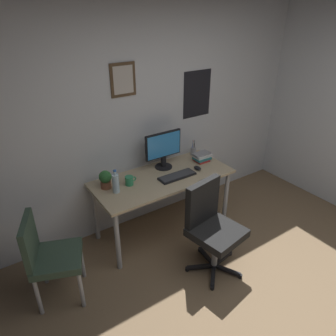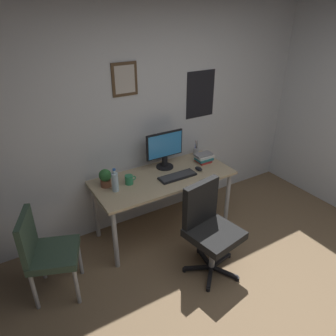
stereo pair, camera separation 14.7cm
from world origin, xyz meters
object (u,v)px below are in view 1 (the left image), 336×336
(book_stack_left, at_px, (202,157))
(pen_cup, at_px, (193,151))
(keyboard, at_px, (177,176))
(water_bottle, at_px, (116,183))
(potted_plant, at_px, (105,179))
(side_chair, at_px, (48,254))
(monitor, at_px, (163,149))
(office_chair, at_px, (211,224))
(coffee_mug_near, at_px, (129,181))
(computer_mouse, at_px, (198,168))

(book_stack_left, bearing_deg, pen_cup, 81.87)
(keyboard, height_order, pen_cup, pen_cup)
(book_stack_left, bearing_deg, water_bottle, -176.62)
(potted_plant, bearing_deg, book_stack_left, -3.19)
(keyboard, bearing_deg, book_stack_left, 18.25)
(side_chair, xyz_separation_m, potted_plant, (0.75, 0.40, 0.33))
(monitor, relative_size, potted_plant, 2.36)
(office_chair, height_order, coffee_mug_near, office_chair)
(monitor, height_order, pen_cup, monitor)
(keyboard, distance_m, pen_cup, 0.63)
(office_chair, relative_size, side_chair, 1.09)
(computer_mouse, xyz_separation_m, potted_plant, (-1.05, 0.21, 0.09))
(keyboard, height_order, book_stack_left, book_stack_left)
(side_chair, height_order, monitor, monitor)
(office_chair, height_order, keyboard, office_chair)
(office_chair, distance_m, side_chair, 1.52)
(keyboard, xyz_separation_m, computer_mouse, (0.30, 0.02, 0.01))
(potted_plant, bearing_deg, monitor, 4.28)
(office_chair, bearing_deg, monitor, 86.32)
(side_chair, distance_m, keyboard, 1.52)
(monitor, xyz_separation_m, keyboard, (-0.00, -0.28, -0.23))
(office_chair, height_order, side_chair, office_chair)
(side_chair, height_order, water_bottle, water_bottle)
(potted_plant, bearing_deg, side_chair, -151.95)
(office_chair, bearing_deg, side_chair, 161.32)
(monitor, xyz_separation_m, potted_plant, (-0.75, -0.06, -0.13))
(coffee_mug_near, xyz_separation_m, book_stack_left, (0.99, 0.01, 0.01))
(side_chair, xyz_separation_m, keyboard, (1.49, 0.17, 0.24))
(side_chair, bearing_deg, water_bottle, 18.03)
(office_chair, bearing_deg, water_bottle, 130.58)
(side_chair, bearing_deg, coffee_mug_near, 17.95)
(keyboard, height_order, coffee_mug_near, coffee_mug_near)
(monitor, distance_m, computer_mouse, 0.46)
(potted_plant, bearing_deg, coffee_mug_near, -19.13)
(water_bottle, distance_m, coffee_mug_near, 0.20)
(water_bottle, relative_size, book_stack_left, 1.13)
(potted_plant, bearing_deg, pen_cup, 6.31)
(office_chair, relative_size, monitor, 2.07)
(book_stack_left, bearing_deg, monitor, 165.32)
(computer_mouse, bearing_deg, office_chair, -117.98)
(pen_cup, bearing_deg, book_stack_left, -98.13)
(monitor, relative_size, computer_mouse, 4.18)
(monitor, relative_size, keyboard, 1.07)
(monitor, distance_m, pen_cup, 0.54)
(side_chair, relative_size, monitor, 1.90)
(office_chair, bearing_deg, coffee_mug_near, 119.70)
(office_chair, height_order, water_bottle, water_bottle)
(water_bottle, height_order, coffee_mug_near, water_bottle)
(potted_plant, bearing_deg, keyboard, -16.83)
(keyboard, relative_size, coffee_mug_near, 3.44)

